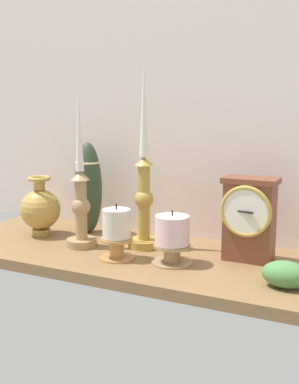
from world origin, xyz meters
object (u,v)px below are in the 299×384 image
(mantel_clock, at_px, (249,218))
(brass_vase_bulbous, at_px, (40,209))
(tall_ceramic_vase, at_px, (88,187))
(candlestick_tall_left, at_px, (81,198))
(pillar_candle_near_clock, at_px, (117,233))
(pillar_candle_front, at_px, (172,238))
(candlestick_tall_center, at_px, (144,189))

(mantel_clock, height_order, brass_vase_bulbous, mantel_clock)
(brass_vase_bulbous, height_order, tall_ceramic_vase, tall_ceramic_vase)
(candlestick_tall_left, distance_m, brass_vase_bulbous, 0.16)
(pillar_candle_near_clock, height_order, tall_ceramic_vase, tall_ceramic_vase)
(pillar_candle_front, height_order, tall_ceramic_vase, tall_ceramic_vase)
(mantel_clock, height_order, candlestick_tall_center, candlestick_tall_center)
(tall_ceramic_vase, bearing_deg, mantel_clock, -6.06)
(candlestick_tall_left, xyz_separation_m, brass_vase_bulbous, (-0.15, 0.04, -0.05))
(candlestick_tall_center, xyz_separation_m, brass_vase_bulbous, (-0.28, -0.02, -0.07))
(tall_ceramic_vase, bearing_deg, candlestick_tall_left, -64.76)
(candlestick_tall_left, height_order, candlestick_tall_center, candlestick_tall_center)
(candlestick_tall_left, distance_m, pillar_candle_front, 0.25)
(candlestick_tall_center, bearing_deg, mantel_clock, 1.81)
(mantel_clock, distance_m, tall_ceramic_vase, 0.44)
(brass_vase_bulbous, bearing_deg, pillar_candle_near_clock, -17.14)
(pillar_candle_near_clock, bearing_deg, tall_ceramic_vase, 137.69)
(pillar_candle_near_clock, bearing_deg, pillar_candle_front, 11.39)
(brass_vase_bulbous, distance_m, pillar_candle_near_clock, 0.28)
(pillar_candle_front, bearing_deg, brass_vase_bulbous, 171.36)
(mantel_clock, height_order, pillar_candle_near_clock, mantel_clock)
(candlestick_tall_center, xyz_separation_m, pillar_candle_front, (0.11, -0.08, -0.08))
(brass_vase_bulbous, xyz_separation_m, pillar_candle_front, (0.39, -0.06, -0.01))
(candlestick_tall_center, height_order, pillar_candle_near_clock, candlestick_tall_center)
(pillar_candle_near_clock, relative_size, tall_ceramic_vase, 0.52)
(candlestick_tall_left, distance_m, tall_ceramic_vase, 0.13)
(mantel_clock, height_order, pillar_candle_front, mantel_clock)
(mantel_clock, bearing_deg, brass_vase_bulbous, -176.76)
(mantel_clock, relative_size, candlestick_tall_center, 0.42)
(candlestick_tall_left, distance_m, candlestick_tall_center, 0.15)
(mantel_clock, distance_m, pillar_candle_near_clock, 0.28)
(brass_vase_bulbous, height_order, pillar_candle_near_clock, brass_vase_bulbous)
(candlestick_tall_left, xyz_separation_m, pillar_candle_near_clock, (0.12, -0.04, -0.06))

